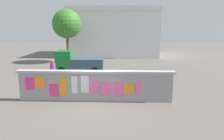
{
  "coord_description": "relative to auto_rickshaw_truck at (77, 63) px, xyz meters",
  "views": [
    {
      "loc": [
        1.25,
        -10.68,
        3.79
      ],
      "look_at": [
        0.77,
        1.8,
        1.24
      ],
      "focal_mm": 35.52,
      "sensor_mm": 36.0,
      "label": 1
    }
  ],
  "objects": [
    {
      "name": "ground",
      "position": [
        2.09,
        1.82,
        -0.9
      ],
      "size": [
        60.0,
        60.0,
        0.0
      ],
      "primitive_type": "plane",
      "color": "#605B56"
    },
    {
      "name": "poster_wall",
      "position": [
        2.08,
        -6.18,
        -0.09
      ],
      "size": [
        7.86,
        0.42,
        1.57
      ],
      "color": "gray",
      "rests_on": "ground"
    },
    {
      "name": "auto_rickshaw_truck",
      "position": [
        0.0,
        0.0,
        0.0
      ],
      "size": [
        3.64,
        1.6,
        1.85
      ],
      "color": "black",
      "rests_on": "ground"
    },
    {
      "name": "motorcycle",
      "position": [
        2.9,
        -4.01,
        -0.44
      ],
      "size": [
        1.9,
        0.56,
        0.87
      ],
      "color": "black",
      "rests_on": "ground"
    },
    {
      "name": "bicycle_near",
      "position": [
        -0.5,
        -5.11,
        -0.54
      ],
      "size": [
        1.7,
        0.44,
        0.95
      ],
      "color": "black",
      "rests_on": "ground"
    },
    {
      "name": "person_walking",
      "position": [
        -0.97,
        -3.14,
        0.09
      ],
      "size": [
        0.47,
        0.47,
        1.62
      ],
      "color": "#338CBF",
      "rests_on": "ground"
    },
    {
      "name": "tree_roadside",
      "position": [
        -2.05,
        5.55,
        2.98
      ],
      "size": [
        2.91,
        2.91,
        5.35
      ],
      "color": "brown",
      "rests_on": "ground"
    },
    {
      "name": "building_background",
      "position": [
        2.54,
        11.7,
        2.05
      ],
      "size": [
        10.79,
        7.16,
        5.87
      ],
      "color": "white",
      "rests_on": "ground"
    }
  ]
}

